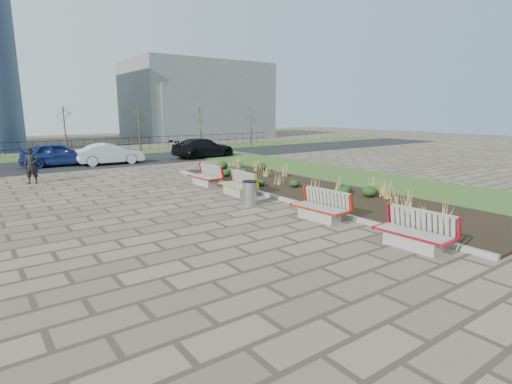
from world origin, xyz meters
TOP-DOWN VIEW (x-y plane):
  - ground at (0.00, 0.00)m, footprint 120.00×120.00m
  - planting_bed at (6.25, 5.00)m, footprint 4.50×18.00m
  - planting_curb at (3.92, 5.00)m, footprint 0.16×18.00m
  - grass_verge_near at (11.00, 5.00)m, footprint 5.00×38.00m
  - grass_verge_far at (0.00, 28.00)m, footprint 80.00×5.00m
  - road at (0.00, 22.00)m, footprint 80.00×7.00m
  - bench_a at (3.00, -2.17)m, footprint 1.01×2.14m
  - bench_b at (3.00, 1.39)m, footprint 1.06×2.16m
  - bench_c at (3.00, 6.54)m, footprint 1.03×2.15m
  - bench_d at (3.00, 9.44)m, footprint 0.99×2.14m
  - litter_bin at (2.35, 4.59)m, footprint 0.56×0.56m
  - pedestrian at (-3.90, 15.16)m, footprint 0.80×0.67m
  - car_blue at (-1.52, 21.48)m, footprint 4.83×2.27m
  - car_silver at (1.60, 20.34)m, footprint 4.49×1.79m
  - car_black at (8.89, 20.23)m, footprint 5.33×2.43m
  - tree_c at (0.00, 26.50)m, footprint 1.40×1.40m
  - tree_d at (6.00, 26.50)m, footprint 1.40×1.40m
  - tree_e at (12.00, 26.50)m, footprint 1.40×1.40m
  - tree_f at (18.00, 26.50)m, footprint 1.40×1.40m
  - lamp_east at (8.00, 26.00)m, footprint 0.24×0.60m
  - railing_fence at (0.00, 29.50)m, footprint 44.00×0.10m
  - building_grey at (20.00, 42.00)m, footprint 18.00×12.00m

SIDE VIEW (x-z plane):
  - ground at x=0.00m, z-range 0.00..0.00m
  - road at x=0.00m, z-range 0.00..0.02m
  - grass_verge_near at x=11.00m, z-range 0.00..0.04m
  - grass_verge_far at x=0.00m, z-range 0.00..0.04m
  - planting_bed at x=6.25m, z-range 0.00..0.10m
  - planting_curb at x=3.92m, z-range 0.00..0.15m
  - litter_bin at x=2.35m, z-range 0.00..0.96m
  - bench_a at x=3.00m, z-range 0.00..1.00m
  - bench_b at x=3.00m, z-range 0.00..1.00m
  - bench_c at x=3.00m, z-range 0.00..1.00m
  - bench_d at x=3.00m, z-range 0.00..1.00m
  - railing_fence at x=0.00m, z-range 0.04..1.24m
  - car_silver at x=1.60m, z-range 0.02..1.47m
  - car_black at x=8.89m, z-range 0.02..1.53m
  - car_blue at x=-1.52m, z-range 0.02..1.62m
  - pedestrian at x=-3.90m, z-range 0.00..1.87m
  - tree_c at x=0.00m, z-range 0.04..4.04m
  - tree_d at x=6.00m, z-range 0.04..4.04m
  - tree_e at x=12.00m, z-range 0.04..4.04m
  - tree_f at x=18.00m, z-range 0.04..4.04m
  - lamp_east at x=8.00m, z-range 0.04..6.04m
  - building_grey at x=20.00m, z-range 0.00..10.00m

